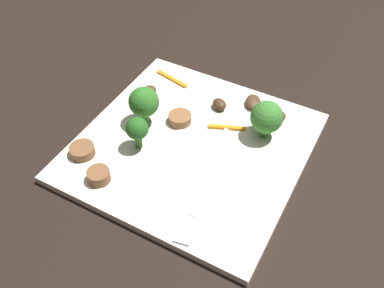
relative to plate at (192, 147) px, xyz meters
name	(u,v)px	position (x,y,z in m)	size (l,w,h in m)	color
ground_plane	(192,150)	(0.00, 0.00, -0.01)	(1.40, 1.40, 0.00)	black
plate	(192,147)	(0.00, 0.00, 0.00)	(0.28, 0.28, 0.01)	white
fork	(203,189)	(0.06, 0.05, 0.01)	(0.18, 0.04, 0.00)	silver
broccoli_floret_0	(137,129)	(0.04, -0.06, 0.04)	(0.03, 0.03, 0.05)	#296420
broccoli_floret_1	(267,118)	(-0.06, 0.07, 0.04)	(0.04, 0.04, 0.05)	#408630
broccoli_floret_2	(144,102)	(-0.01, -0.07, 0.04)	(0.04, 0.04, 0.05)	#347525
sausage_slice_0	(180,118)	(-0.03, -0.03, 0.01)	(0.03, 0.03, 0.01)	brown
sausage_slice_1	(99,176)	(0.10, -0.07, 0.01)	(0.03, 0.03, 0.01)	brown
sausage_slice_2	(82,151)	(0.08, -0.11, 0.01)	(0.03, 0.03, 0.01)	brown
mushroom_0	(279,116)	(-0.10, 0.08, 0.01)	(0.02, 0.02, 0.01)	#422B19
mushroom_1	(253,102)	(-0.11, 0.04, 0.01)	(0.03, 0.02, 0.01)	#4C331E
mushroom_2	(217,104)	(-0.08, 0.00, 0.01)	(0.02, 0.02, 0.01)	#422B19
mushroom_3	(149,91)	(-0.06, -0.10, 0.01)	(0.02, 0.02, 0.01)	#4C331E
pepper_strip_0	(172,79)	(-0.10, -0.09, 0.01)	(0.06, 0.01, 0.00)	orange
pepper_strip_1	(227,128)	(-0.05, 0.03, 0.01)	(0.05, 0.01, 0.00)	orange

